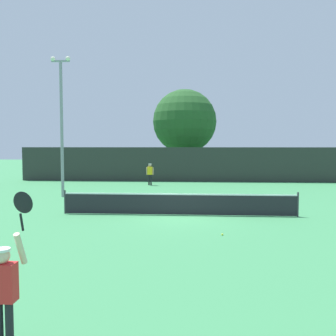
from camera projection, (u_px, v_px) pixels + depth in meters
The scene contains 9 objects.
ground_plane at pixel (179, 215), 16.24m from camera, with size 120.00×120.00×0.00m, color #387F4C.
tennis_net at pixel (179, 204), 16.21m from camera, with size 10.43×0.08×1.07m.
perimeter_fence at pixel (186, 164), 31.13m from camera, with size 28.78×0.12×2.92m, color #2D332D.
player_serving at pixel (4, 284), 5.43m from camera, with size 0.68×0.38×2.42m.
player_receiving at pixel (150, 172), 28.28m from camera, with size 0.57×0.24×1.66m.
tennis_ball at pixel (222, 234), 12.58m from camera, with size 0.07×0.07×0.07m, color #CCE033.
light_pole at pixel (62, 118), 21.72m from camera, with size 1.18×0.28×8.33m.
large_tree at pixel (185, 122), 36.10m from camera, with size 6.28×6.28×8.60m.
parked_car_near at pixel (159, 167), 39.29m from camera, with size 2.37×4.39×1.69m.
Camera 1 is at (0.64, -16.07, 3.11)m, focal length 39.05 mm.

